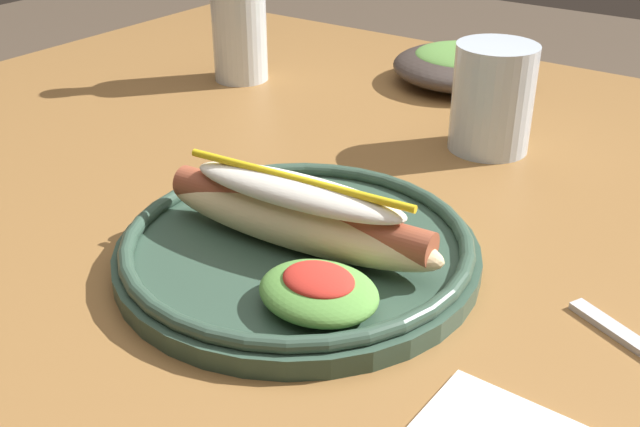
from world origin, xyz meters
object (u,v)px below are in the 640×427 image
object	(u,v)px
hot_dog_plate	(298,242)
water_cup	(493,98)
glass_bottle	(239,16)
side_bowl	(462,64)

from	to	relation	value
hot_dog_plate	water_cup	size ratio (longest dim) A/B	2.57
glass_bottle	side_bowl	xyz separation A→B (m)	(0.24, 0.15, -0.06)
water_cup	side_bowl	xyz separation A→B (m)	(-0.12, 0.18, -0.03)
hot_dog_plate	water_cup	world-z (taller)	water_cup
side_bowl	glass_bottle	bearing A→B (deg)	-148.37
water_cup	glass_bottle	size ratio (longest dim) A/B	0.51
glass_bottle	side_bowl	distance (m)	0.29
hot_dog_plate	side_bowl	xyz separation A→B (m)	(-0.09, 0.47, 0.00)
side_bowl	water_cup	bearing A→B (deg)	-56.62
water_cup	side_bowl	size ratio (longest dim) A/B	0.62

